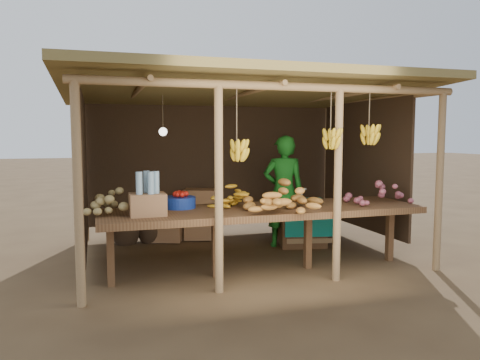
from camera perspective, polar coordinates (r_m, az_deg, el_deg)
name	(u,v)px	position (r m, az deg, el deg)	size (l,w,h in m)	color
ground	(240,253)	(6.73, 0.00, -8.94)	(60.00, 60.00, 0.00)	brown
stall_structure	(243,118)	(6.52, 0.32, 7.58)	(4.70, 3.50, 2.43)	#A07B52
counter	(263,213)	(5.69, 2.85, -4.00)	(3.90, 1.05, 0.80)	brown
potato_heap	(126,197)	(5.43, -13.68, -2.02)	(0.94, 0.56, 0.36)	#A18B53
sweet_potato_heap	(286,195)	(5.45, 5.66, -1.87)	(1.09, 0.65, 0.36)	#B6762E
onion_heap	(382,190)	(6.27, 16.95, -1.13)	(0.85, 0.51, 0.36)	#A34F5F
banana_pile	(232,192)	(5.77, -1.04, -1.53)	(0.51, 0.31, 0.34)	gold
tomato_basin	(179,201)	(5.69, -7.39, -2.57)	(0.39, 0.39, 0.20)	navy
bottle_box	(147,199)	(5.21, -11.22, -2.24)	(0.39, 0.31, 0.49)	#9A6A45
vendor	(284,191)	(7.04, 5.33, -1.39)	(0.61, 0.40, 1.67)	#17691B
tarp_crate	(301,221)	(7.22, 7.47, -4.99)	(0.87, 0.79, 0.90)	brown
carton_stack	(189,218)	(7.52, -6.24, -4.69)	(1.14, 0.52, 0.79)	#9A6A45
burlap_sacks	(139,227)	(7.48, -12.27, -5.61)	(0.82, 0.43, 0.58)	#402D1D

